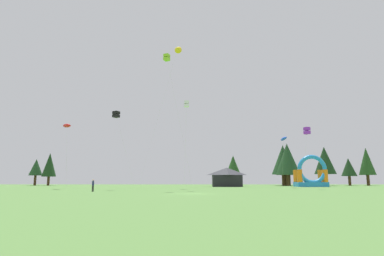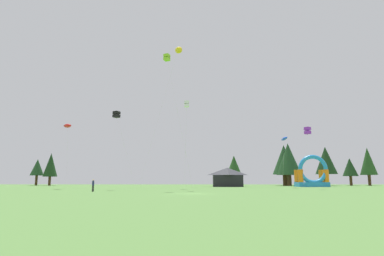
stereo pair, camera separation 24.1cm
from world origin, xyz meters
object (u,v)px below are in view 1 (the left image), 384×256
kite_purple_box (307,131)px  kite_blue_parafoil (284,139)px  kite_red_parafoil (67,126)px  kite_black_box (116,114)px  festival_tent (227,177)px  kite_white_box (186,104)px  inflatable_blue_arch (311,176)px  kite_lime_box (167,58)px  person_far_side (93,184)px  kite_yellow_delta (178,49)px

kite_purple_box → kite_blue_parafoil: (-1.72, 7.87, -0.36)m
kite_red_parafoil → kite_black_box: bearing=-24.8°
kite_purple_box → kite_red_parafoil: size_ratio=0.92×
kite_blue_parafoil → festival_tent: bearing=145.7°
kite_white_box → kite_blue_parafoil: 23.81m
kite_blue_parafoil → inflatable_blue_arch: size_ratio=1.48×
kite_blue_parafoil → inflatable_blue_arch: 12.00m
kite_lime_box → festival_tent: 30.37m
kite_purple_box → person_far_side: bearing=-160.1°
kite_white_box → festival_tent: bearing=69.9°
kite_red_parafoil → kite_yellow_delta: size_ratio=0.40×
kite_red_parafoil → inflatable_blue_arch: kite_red_parafoil is taller
kite_yellow_delta → kite_blue_parafoil: kite_yellow_delta is taller
kite_blue_parafoil → inflatable_blue_arch: kite_blue_parafoil is taller
kite_black_box → kite_white_box: 11.82m
kite_purple_box → kite_red_parafoil: 40.85m
kite_white_box → person_far_side: kite_white_box is taller
kite_black_box → kite_blue_parafoil: (29.55, 11.32, -2.48)m
festival_tent → kite_blue_parafoil: bearing=-34.3°
kite_yellow_delta → person_far_side: kite_yellow_delta is taller
kite_purple_box → kite_blue_parafoil: size_ratio=1.05×
kite_black_box → inflatable_blue_arch: bearing=25.9°
kite_purple_box → kite_red_parafoil: (-40.83, 0.96, 1.07)m
kite_blue_parafoil → kite_lime_box: bearing=-144.6°
person_far_side → inflatable_blue_arch: bearing=163.1°
kite_red_parafoil → festival_tent: bearing=25.8°
kite_red_parafoil → kite_yellow_delta: bearing=18.1°
kite_yellow_delta → festival_tent: kite_yellow_delta is taller
person_far_side → inflatable_blue_arch: (37.37, 25.95, 1.32)m
kite_purple_box → festival_tent: 20.60m
kite_purple_box → kite_yellow_delta: size_ratio=0.36×
kite_lime_box → festival_tent: size_ratio=3.33×
kite_red_parafoil → inflatable_blue_arch: (46.36, 13.46, -8.40)m
festival_tent → kite_purple_box: bearing=-51.1°
inflatable_blue_arch → person_far_side: bearing=-145.2°
kite_lime_box → kite_white_box: size_ratio=1.55×
kite_lime_box → kite_blue_parafoil: size_ratio=2.07×
kite_lime_box → kite_purple_box: bearing=17.5°
kite_red_parafoil → person_far_side: (8.98, -12.49, -9.72)m
kite_purple_box → kite_black_box: (-31.27, -3.45, 2.13)m
kite_black_box → kite_red_parafoil: bearing=155.2°
kite_white_box → kite_red_parafoil: bearing=159.1°
kite_purple_box → person_far_side: (-31.84, -11.53, -8.65)m
kite_purple_box → kite_red_parafoil: kite_red_parafoil is taller
kite_purple_box → kite_white_box: kite_white_box is taller
kite_lime_box → festival_tent: kite_lime_box is taller
kite_lime_box → kite_white_box: (2.98, 0.25, -7.11)m
kite_red_parafoil → person_far_side: 18.20m
kite_red_parafoil → kite_blue_parafoil: size_ratio=1.14×
kite_black_box → kite_yellow_delta: 20.79m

